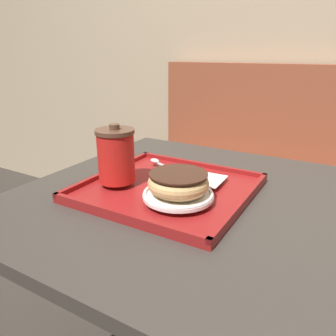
% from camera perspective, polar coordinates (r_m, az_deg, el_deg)
% --- Properties ---
extents(wall_behind, '(8.00, 0.05, 2.40)m').
position_cam_1_polar(wall_behind, '(1.82, 20.63, 23.08)').
color(wall_behind, tan).
rests_on(wall_behind, ground_plane).
extents(booth_bench, '(1.35, 0.44, 1.00)m').
position_cam_1_polar(booth_bench, '(1.74, 17.83, -6.51)').
color(booth_bench, brown).
rests_on(booth_bench, ground_plane).
extents(cafe_table, '(0.79, 0.84, 0.72)m').
position_cam_1_polar(cafe_table, '(0.92, 2.35, -14.33)').
color(cafe_table, '#38332D').
rests_on(cafe_table, ground_plane).
extents(serving_tray, '(0.40, 0.39, 0.02)m').
position_cam_1_polar(serving_tray, '(0.84, -0.00, -3.66)').
color(serving_tray, maroon).
rests_on(serving_tray, cafe_table).
extents(napkin_paper, '(0.11, 0.10, 0.00)m').
position_cam_1_polar(napkin_paper, '(0.86, 5.93, -1.80)').
color(napkin_paper, white).
rests_on(napkin_paper, serving_tray).
extents(coffee_cup_front, '(0.10, 0.10, 0.15)m').
position_cam_1_polar(coffee_cup_front, '(0.83, -9.04, 2.21)').
color(coffee_cup_front, red).
rests_on(coffee_cup_front, serving_tray).
extents(plate_with_chocolate_donut, '(0.16, 0.16, 0.01)m').
position_cam_1_polar(plate_with_chocolate_donut, '(0.75, 1.78, -4.62)').
color(plate_with_chocolate_donut, white).
rests_on(plate_with_chocolate_donut, serving_tray).
extents(donut_chocolate_glazed, '(0.14, 0.14, 0.04)m').
position_cam_1_polar(donut_chocolate_glazed, '(0.74, 1.81, -2.52)').
color(donut_chocolate_glazed, '#DBB270').
rests_on(donut_chocolate_glazed, plate_with_chocolate_donut).
extents(spoon, '(0.13, 0.07, 0.01)m').
position_cam_1_polar(spoon, '(0.97, -1.72, 0.97)').
color(spoon, silver).
rests_on(spoon, serving_tray).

